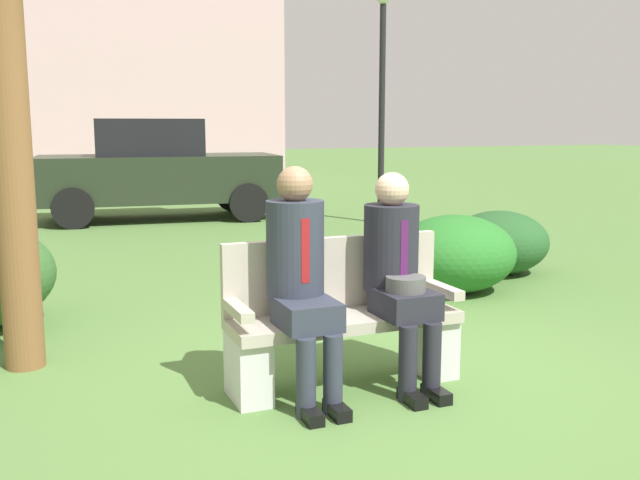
% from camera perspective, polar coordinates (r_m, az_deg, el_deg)
% --- Properties ---
extents(ground_plane, '(80.00, 80.00, 0.00)m').
position_cam_1_polar(ground_plane, '(4.65, 4.83, -10.83)').
color(ground_plane, '#51793A').
extents(park_bench, '(1.43, 0.44, 0.90)m').
position_cam_1_polar(park_bench, '(4.42, 1.72, -6.44)').
color(park_bench, '#B7AD9E').
rests_on(park_bench, ground).
extents(seated_man_left, '(0.34, 0.72, 1.36)m').
position_cam_1_polar(seated_man_left, '(4.12, -1.59, -2.51)').
color(seated_man_left, '#2D3342').
rests_on(seated_man_left, ground).
extents(seated_man_right, '(0.34, 0.72, 1.31)m').
position_cam_1_polar(seated_man_right, '(4.38, 6.24, -2.27)').
color(seated_man_right, '#23232D').
rests_on(seated_man_right, ground).
extents(shrub_near_bench, '(1.08, 0.99, 0.68)m').
position_cam_1_polar(shrub_near_bench, '(7.91, 14.10, -0.18)').
color(shrub_near_bench, '#255426').
rests_on(shrub_near_bench, ground).
extents(shrub_far_lawn, '(1.19, 1.09, 0.74)m').
position_cam_1_polar(shrub_far_lawn, '(6.95, 10.72, -1.07)').
color(shrub_far_lawn, '#286F27').
rests_on(shrub_far_lawn, ground).
extents(parked_car_far, '(4.03, 2.02, 1.68)m').
position_cam_1_polar(parked_car_far, '(12.32, -12.88, 5.49)').
color(parked_car_far, '#232D1E').
rests_on(parked_car_far, ground).
extents(street_lamp, '(0.24, 0.24, 3.68)m').
position_cam_1_polar(street_lamp, '(11.63, 4.98, 12.42)').
color(street_lamp, black).
rests_on(street_lamp, ground).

